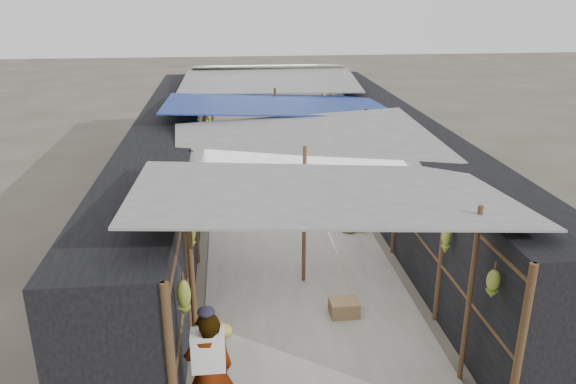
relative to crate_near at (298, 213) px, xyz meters
name	(u,v)px	position (x,y,z in m)	size (l,w,h in m)	color
aisle_slab	(284,211)	(-0.26, 0.53, -0.13)	(3.60, 16.00, 0.02)	#9E998E
stall_left	(169,170)	(-2.96, 0.53, 1.01)	(1.40, 15.00, 2.30)	black
stall_right	(395,163)	(2.44, 0.53, 1.01)	(1.40, 15.00, 2.30)	black
crate_near	(298,213)	(0.00, 0.00, 0.00)	(0.48, 0.38, 0.29)	#99764E
crate_mid	(344,308)	(0.25, -4.21, 0.00)	(0.47, 0.38, 0.28)	#99764E
crate_back	(248,198)	(-1.12, 1.14, 0.01)	(0.47, 0.38, 0.30)	#99764E
black_basin	(348,205)	(1.33, 0.54, -0.06)	(0.55, 0.55, 0.17)	black
vendor_elderly	(209,370)	(-1.89, -6.47, 0.66)	(0.59, 0.39, 1.61)	white
shopper_blue	(260,149)	(-0.70, 3.08, 0.74)	(0.85, 0.67, 1.76)	#202FA2
vendor_seated	(299,155)	(0.54, 3.93, 0.29)	(0.56, 0.32, 0.86)	#443E3B
market_canopy	(284,111)	(-0.23, 0.86, 2.26)	(5.62, 15.20, 2.77)	brown
hanging_bananas	(273,139)	(-0.49, 1.10, 1.53)	(3.95, 14.21, 0.81)	olive
floor_bananas	(267,197)	(-0.64, 1.12, 0.01)	(3.96, 10.38, 0.34)	olive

